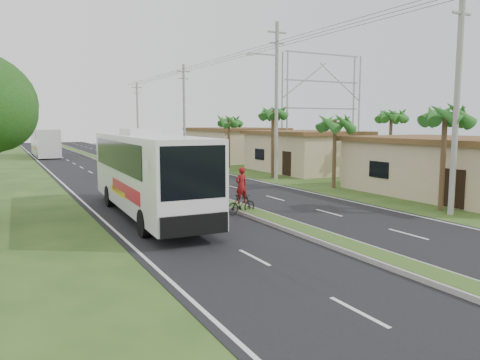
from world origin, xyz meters
name	(u,v)px	position (x,y,z in m)	size (l,w,h in m)	color
ground	(338,245)	(0.00, 0.00, 0.00)	(180.00, 180.00, 0.00)	#25481A
road_asphalt	(164,183)	(0.00, 20.00, 0.01)	(14.00, 160.00, 0.02)	black
median_strip	(164,181)	(0.00, 20.00, 0.10)	(1.20, 160.00, 0.18)	gray
lane_edge_left	(68,189)	(-6.70, 20.00, 0.00)	(0.12, 160.00, 0.01)	silver
lane_edge_right	(244,178)	(6.70, 20.00, 0.00)	(0.12, 160.00, 0.01)	silver
shop_near	(457,166)	(14.00, 6.00, 1.78)	(8.60, 12.60, 3.52)	tan
shop_mid	(304,151)	(14.00, 22.00, 1.86)	(7.60, 10.60, 3.67)	tan
shop_far	(235,144)	(14.00, 36.00, 1.93)	(8.60, 11.60, 3.82)	tan
palm_verge_a	(445,116)	(9.00, 3.00, 4.74)	(2.40, 2.40, 5.45)	#473321
palm_verge_b	(335,124)	(9.40, 12.00, 4.36)	(2.40, 2.40, 5.05)	#473321
palm_verge_c	(273,114)	(8.80, 19.00, 5.12)	(2.40, 2.40, 5.85)	#473321
palm_verge_d	(229,121)	(9.30, 28.00, 4.55)	(2.40, 2.40, 5.25)	#473321
palm_behind_shop	(391,116)	(17.50, 15.00, 4.93)	(2.40, 2.40, 5.65)	#473321
utility_pole_a	(457,96)	(8.50, 2.00, 5.67)	(1.60, 0.28, 11.00)	gray
utility_pole_b	(276,99)	(8.47, 18.00, 6.26)	(3.20, 0.28, 12.00)	gray
utility_pole_c	(184,112)	(8.50, 38.00, 5.67)	(1.60, 0.28, 11.00)	gray
utility_pole_d	(138,116)	(8.50, 58.00, 5.42)	(1.60, 0.28, 10.50)	gray
billboard_lattice	(322,101)	(22.00, 30.00, 6.82)	(10.18, 1.18, 12.07)	gray
coach_bus_main	(147,168)	(-4.57, 8.45, 2.27)	(3.10, 12.87, 4.13)	white
coach_bus_far	(45,141)	(-5.20, 53.02, 2.03)	(2.77, 12.30, 3.58)	silver
motorcyclist	(241,197)	(-0.48, 6.67, 0.85)	(1.68, 0.72, 2.30)	black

